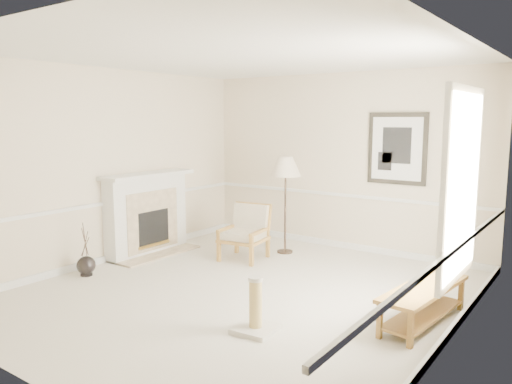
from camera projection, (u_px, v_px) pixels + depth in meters
ground at (241, 292)px, 6.25m from camera, size 5.50×5.50×0.00m
room at (254, 143)px, 5.96m from camera, size 5.04×5.54×2.92m
fireplace at (147, 214)px, 7.99m from camera, size 0.64×1.64×1.31m
floor_vase at (86, 266)px, 6.89m from camera, size 0.26×0.26×0.75m
armchair at (247, 229)px, 7.74m from camera, size 0.73×0.76×0.84m
floor_lamp at (286, 169)px, 7.91m from camera, size 0.51×0.51×1.56m
bench at (424, 299)px, 5.26m from camera, size 0.58×1.45×0.40m
scratching_post at (256, 314)px, 5.07m from camera, size 0.44×0.44×0.58m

